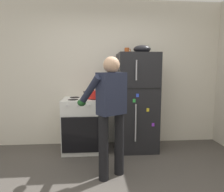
{
  "coord_description": "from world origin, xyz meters",
  "views": [
    {
      "loc": [
        -0.25,
        -2.11,
        1.45
      ],
      "look_at": [
        0.03,
        1.32,
        1.0
      ],
      "focal_mm": 33.81,
      "sensor_mm": 36.0,
      "label": 1
    }
  ],
  "objects_px": {
    "red_pot": "(94,95)",
    "mixing_bowl": "(142,49)",
    "stove_range": "(85,125)",
    "coffee_mug": "(127,51)",
    "refrigerator": "(137,102)",
    "person_cook": "(110,106)"
  },
  "relations": [
    {
      "from": "red_pot",
      "to": "mixing_bowl",
      "type": "distance_m",
      "value": 1.15
    },
    {
      "from": "stove_range",
      "to": "red_pot",
      "type": "height_order",
      "value": "red_pot"
    },
    {
      "from": "coffee_mug",
      "to": "mixing_bowl",
      "type": "height_order",
      "value": "mixing_bowl"
    },
    {
      "from": "refrigerator",
      "to": "stove_range",
      "type": "distance_m",
      "value": 1.01
    },
    {
      "from": "coffee_mug",
      "to": "mixing_bowl",
      "type": "xyz_separation_m",
      "value": [
        0.26,
        -0.05,
        0.02
      ]
    },
    {
      "from": "refrigerator",
      "to": "mixing_bowl",
      "type": "relative_size",
      "value": 5.67
    },
    {
      "from": "refrigerator",
      "to": "person_cook",
      "type": "bearing_deg",
      "value": -119.66
    },
    {
      "from": "red_pot",
      "to": "coffee_mug",
      "type": "height_order",
      "value": "coffee_mug"
    },
    {
      "from": "person_cook",
      "to": "red_pot",
      "type": "xyz_separation_m",
      "value": [
        -0.22,
        0.92,
        0.05
      ]
    },
    {
      "from": "stove_range",
      "to": "coffee_mug",
      "type": "distance_m",
      "value": 1.5
    },
    {
      "from": "coffee_mug",
      "to": "mixing_bowl",
      "type": "bearing_deg",
      "value": -10.99
    },
    {
      "from": "refrigerator",
      "to": "mixing_bowl",
      "type": "height_order",
      "value": "mixing_bowl"
    },
    {
      "from": "coffee_mug",
      "to": "stove_range",
      "type": "bearing_deg",
      "value": -175.4
    },
    {
      "from": "mixing_bowl",
      "to": "refrigerator",
      "type": "bearing_deg",
      "value": -179.78
    },
    {
      "from": "refrigerator",
      "to": "coffee_mug",
      "type": "distance_m",
      "value": 0.92
    },
    {
      "from": "refrigerator",
      "to": "red_pot",
      "type": "xyz_separation_m",
      "value": [
        -0.77,
        -0.05,
        0.15
      ]
    },
    {
      "from": "refrigerator",
      "to": "stove_range",
      "type": "xyz_separation_m",
      "value": [
        -0.93,
        -0.01,
        -0.4
      ]
    },
    {
      "from": "mixing_bowl",
      "to": "coffee_mug",
      "type": "bearing_deg",
      "value": 169.01
    },
    {
      "from": "refrigerator",
      "to": "coffee_mug",
      "type": "height_order",
      "value": "coffee_mug"
    },
    {
      "from": "person_cook",
      "to": "red_pot",
      "type": "distance_m",
      "value": 0.95
    },
    {
      "from": "person_cook",
      "to": "red_pot",
      "type": "relative_size",
      "value": 4.52
    },
    {
      "from": "refrigerator",
      "to": "mixing_bowl",
      "type": "distance_m",
      "value": 0.93
    }
  ]
}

